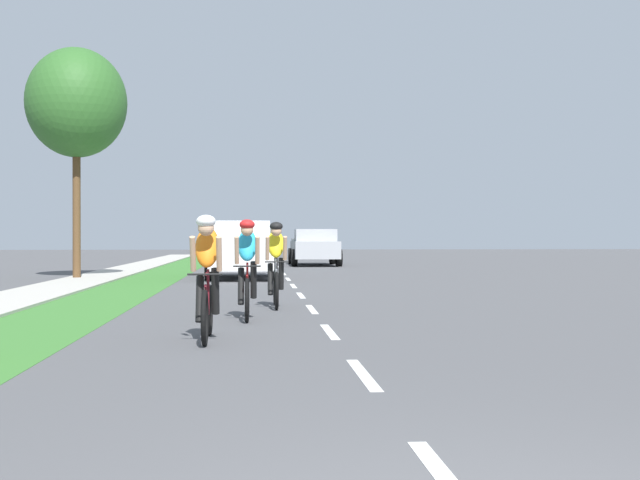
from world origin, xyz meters
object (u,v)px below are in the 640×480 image
at_px(cyclist_distant, 276,264).
at_px(suv_white, 242,248).
at_px(pickup_silver, 314,247).
at_px(sedan_black, 252,245).
at_px(cyclist_lead, 207,276).
at_px(cyclist_trailing, 247,268).
at_px(street_tree_near, 76,103).

distance_m(cyclist_distant, suv_white, 10.84).
bearing_deg(pickup_silver, sedan_black, 102.86).
height_order(cyclist_lead, cyclist_trailing, same).
bearing_deg(cyclist_lead, cyclist_trailing, 79.78).
xyz_separation_m(cyclist_trailing, suv_white, (-0.27, 12.94, 0.14)).
distance_m(suv_white, sedan_black, 23.98).
height_order(cyclist_trailing, sedan_black, cyclist_trailing).
bearing_deg(cyclist_distant, cyclist_trailing, -103.47).
bearing_deg(street_tree_near, cyclist_distant, -61.15).
distance_m(cyclist_lead, street_tree_near, 16.80).
height_order(pickup_silver, street_tree_near, street_tree_near).
relative_size(suv_white, pickup_silver, 0.92).
xyz_separation_m(cyclist_lead, cyclist_trailing, (0.48, 2.66, 0.00)).
distance_m(cyclist_trailing, suv_white, 12.94).
height_order(suv_white, pickup_silver, suv_white).
height_order(cyclist_lead, pickup_silver, pickup_silver).
bearing_deg(suv_white, street_tree_near, -177.84).
xyz_separation_m(cyclist_lead, pickup_silver, (3.32, 26.91, 0.02)).
relative_size(sedan_black, street_tree_near, 0.60).
height_order(cyclist_distant, street_tree_near, street_tree_near).
distance_m(cyclist_trailing, pickup_silver, 24.41).
bearing_deg(cyclist_distant, street_tree_near, 118.85).
distance_m(cyclist_lead, sedan_black, 39.58).
bearing_deg(street_tree_near, pickup_silver, 54.58).
xyz_separation_m(suv_white, street_tree_near, (-5.07, -0.19, 4.46)).
xyz_separation_m(pickup_silver, sedan_black, (-2.89, 12.67, -0.06)).
relative_size(suv_white, sedan_black, 1.09).
height_order(cyclist_lead, suv_white, suv_white).
distance_m(cyclist_distant, sedan_black, 34.79).
bearing_deg(sedan_black, street_tree_near, -102.34).
relative_size(cyclist_lead, cyclist_distant, 1.00).
height_order(cyclist_distant, sedan_black, cyclist_distant).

